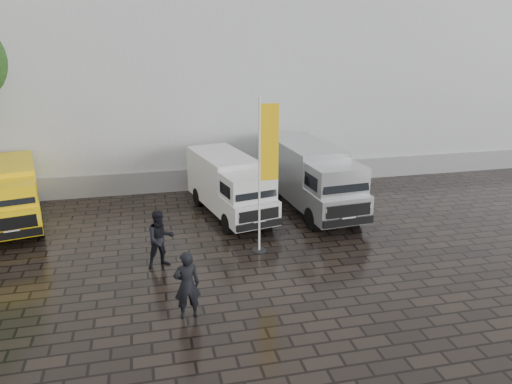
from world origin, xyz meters
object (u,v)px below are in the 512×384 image
at_px(wheelie_bin, 332,174).
at_px(person_front, 187,285).
at_px(van_silver, 313,179).
at_px(van_yellow, 10,197).
at_px(van_white, 230,187).
at_px(flagpole, 265,168).
at_px(person_tent, 161,239).

height_order(wheelie_bin, person_front, person_front).
bearing_deg(van_silver, person_front, -134.91).
xyz_separation_m(van_yellow, person_front, (5.85, -7.90, -0.23)).
xyz_separation_m(van_white, flagpole, (0.52, -3.63, 1.73)).
relative_size(van_yellow, person_tent, 2.70).
height_order(van_white, person_tent, van_white).
distance_m(van_white, flagpole, 4.05).
height_order(van_yellow, person_front, van_yellow).
height_order(van_yellow, van_silver, van_silver).
bearing_deg(flagpole, person_tent, -173.22).
bearing_deg(flagpole, van_yellow, 153.60).
distance_m(van_white, person_front, 7.56).
bearing_deg(flagpole, wheelie_bin, 52.93).
bearing_deg(flagpole, person_front, -129.69).
relative_size(van_yellow, van_white, 0.93).
distance_m(wheelie_bin, person_front, 12.99).
xyz_separation_m(van_white, van_silver, (3.43, -0.19, 0.15)).
bearing_deg(person_tent, person_front, -97.49).
bearing_deg(van_yellow, person_front, -65.33).
bearing_deg(person_front, flagpole, -133.29).
bearing_deg(van_white, wheelie_bin, 16.88).
height_order(van_silver, person_front, van_silver).
bearing_deg(van_silver, flagpole, -135.19).
bearing_deg(flagpole, van_silver, 49.77).
height_order(van_white, wheelie_bin, van_white).
bearing_deg(van_white, person_tent, -137.84).
height_order(van_silver, wheelie_bin, van_silver).
bearing_deg(wheelie_bin, person_tent, -130.49).
bearing_deg(person_front, van_yellow, -57.05).
bearing_deg(wheelie_bin, van_yellow, -160.80).
bearing_deg(person_tent, van_silver, 14.38).
relative_size(van_white, wheelie_bin, 5.75).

